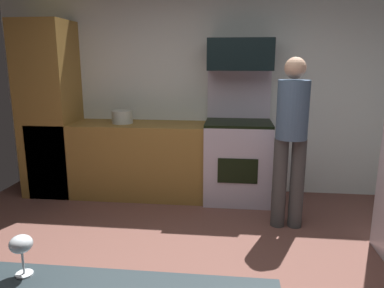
{
  "coord_description": "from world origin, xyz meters",
  "views": [
    {
      "loc": [
        0.33,
        -2.25,
        1.64
      ],
      "look_at": [
        0.04,
        0.3,
        1.05
      ],
      "focal_mm": 34.16,
      "sensor_mm": 36.0,
      "label": 1
    }
  ],
  "objects_px": {
    "microwave": "(240,55)",
    "person_cook": "(291,135)",
    "wine_glass_far": "(21,246)",
    "oven_range": "(237,157)",
    "stock_pot": "(122,117)"
  },
  "relations": [
    {
      "from": "microwave",
      "to": "wine_glass_far",
      "type": "height_order",
      "value": "microwave"
    },
    {
      "from": "microwave",
      "to": "oven_range",
      "type": "bearing_deg",
      "value": -90.0
    },
    {
      "from": "oven_range",
      "to": "person_cook",
      "type": "xyz_separation_m",
      "value": [
        0.49,
        -0.71,
        0.42
      ]
    },
    {
      "from": "person_cook",
      "to": "stock_pot",
      "type": "distance_m",
      "value": 2.01
    },
    {
      "from": "person_cook",
      "to": "wine_glass_far",
      "type": "distance_m",
      "value": 2.76
    },
    {
      "from": "microwave",
      "to": "person_cook",
      "type": "height_order",
      "value": "microwave"
    },
    {
      "from": "oven_range",
      "to": "microwave",
      "type": "distance_m",
      "value": 1.19
    },
    {
      "from": "oven_range",
      "to": "microwave",
      "type": "relative_size",
      "value": 2.06
    },
    {
      "from": "wine_glass_far",
      "to": "stock_pot",
      "type": "bearing_deg",
      "value": 100.82
    },
    {
      "from": "person_cook",
      "to": "stock_pot",
      "type": "height_order",
      "value": "person_cook"
    },
    {
      "from": "microwave",
      "to": "person_cook",
      "type": "bearing_deg",
      "value": -58.05
    },
    {
      "from": "oven_range",
      "to": "wine_glass_far",
      "type": "bearing_deg",
      "value": -104.05
    },
    {
      "from": "person_cook",
      "to": "wine_glass_far",
      "type": "relative_size",
      "value": 11.14
    },
    {
      "from": "stock_pot",
      "to": "person_cook",
      "type": "bearing_deg",
      "value": -20.7
    },
    {
      "from": "oven_range",
      "to": "person_cook",
      "type": "distance_m",
      "value": 0.96
    }
  ]
}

